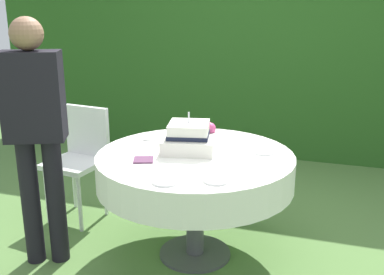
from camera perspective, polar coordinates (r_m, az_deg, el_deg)
ground_plane at (r=3.26m, az=0.38°, el=-14.40°), size 20.00×20.00×0.00m
foliage_hedge at (r=5.29m, az=8.73°, el=10.33°), size 6.32×0.62×2.24m
cake_table at (r=2.98m, az=0.40°, el=-4.06°), size 1.29×1.29×0.73m
wedding_cake at (r=3.00m, az=-0.31°, el=-0.02°), size 0.40×0.40×0.26m
serving_plate_near at (r=2.51m, az=3.04°, el=-5.39°), size 0.14×0.14×0.01m
serving_plate_far at (r=3.29m, az=-5.16°, el=-0.03°), size 0.14×0.14×0.01m
serving_plate_left at (r=3.01m, az=8.97°, el=-1.77°), size 0.15×0.15×0.01m
serving_plate_right at (r=2.49m, az=-3.35°, el=-5.56°), size 0.14×0.14×0.01m
napkin_stack at (r=2.84m, az=-6.10°, el=-2.79°), size 0.15×0.15×0.01m
garden_chair at (r=3.71m, az=-13.79°, el=-1.78°), size 0.45×0.45×0.89m
standing_person at (r=2.99m, az=-18.97°, el=1.20°), size 0.41×0.33×1.60m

